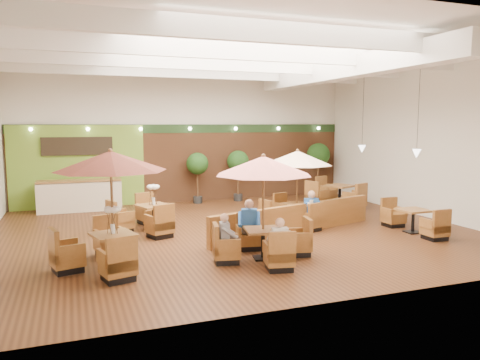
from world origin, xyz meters
name	(u,v)px	position (x,y,z in m)	size (l,w,h in m)	color
room	(231,112)	(0.25, 1.22, 3.63)	(14.04, 14.00, 5.52)	#381E0F
service_counter	(80,196)	(-4.40, 5.10, 0.58)	(3.00, 0.75, 1.18)	beige
booth_divider	(296,219)	(1.59, -0.87, 0.43)	(6.27, 0.18, 0.87)	brown
table_0	(108,183)	(-3.90, -2.43, 1.93)	(2.64, 2.78, 2.71)	brown
table_1	(263,188)	(-0.38, -2.99, 1.74)	(2.58, 2.58, 2.55)	brown
table_2	(296,170)	(2.07, 0.16, 1.78)	(2.39, 2.52, 2.46)	brown
table_3	(145,216)	(-2.60, 1.00, 0.46)	(1.98, 2.82, 1.57)	brown
table_4	(413,221)	(4.91, -2.01, 0.34)	(0.82, 2.40, 0.90)	brown
table_5	(333,196)	(5.09, 2.83, 0.39)	(2.09, 2.97, 1.04)	brown
topiary_0	(197,166)	(0.20, 5.30, 1.55)	(0.90, 0.90, 2.08)	black
topiary_1	(238,163)	(1.96, 5.30, 1.59)	(0.92, 0.92, 2.14)	black
topiary_2	(318,157)	(5.79, 5.30, 1.78)	(1.03, 1.03, 2.39)	black
diner_0	(279,238)	(-0.38, -3.92, 0.74)	(0.40, 0.35, 0.74)	white
diner_1	(249,220)	(-0.38, -2.06, 0.77)	(0.46, 0.43, 0.84)	#285DAF
diner_2	(226,232)	(-1.31, -2.99, 0.73)	(0.32, 0.38, 0.72)	gray
diner_3	(310,206)	(2.13, -0.73, 0.75)	(0.41, 0.34, 0.79)	#285DAF
diner_4	(310,207)	(2.13, -0.73, 0.74)	(0.41, 0.38, 0.74)	white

